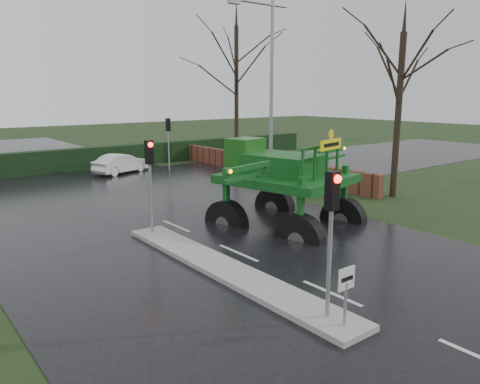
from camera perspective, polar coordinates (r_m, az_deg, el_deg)
ground at (r=12.78m, az=11.07°, el=-12.10°), size 140.00×140.00×0.00m
road_main at (r=20.35m, az=-10.63°, el=-2.91°), size 14.00×80.00×0.02m
road_cross at (r=25.70m, az=-16.83°, el=-0.11°), size 80.00×12.00×0.02m
median_island at (r=13.97m, az=-1.96°, el=-9.35°), size 1.20×10.00×0.16m
hedge_row at (r=33.08m, az=-21.99°, el=3.45°), size 44.00×0.90×1.50m
brick_wall at (r=30.86m, az=1.56°, el=3.48°), size 0.40×20.00×1.20m
keep_left_sign at (r=10.56m, az=12.81°, el=-11.22°), size 0.50×0.07×1.35m
traffic_signal_near at (r=10.37m, az=11.10°, el=-2.63°), size 0.26×0.33×3.52m
traffic_signal_mid at (r=17.06m, az=-10.94°, el=3.08°), size 0.26×0.33×3.52m
traffic_signal_far at (r=31.68m, az=-8.75°, el=7.19°), size 0.26×0.33×3.52m
street_light_right at (r=26.00m, az=3.36°, el=13.79°), size 3.85×0.30×10.00m
tree_right_near at (r=24.51m, az=18.89°, el=11.43°), size 5.60×5.60×9.64m
tree_right_far at (r=36.02m, az=-0.44°, el=14.11°), size 7.00×7.00×12.05m
crop_sprayer at (r=16.57m, az=6.83°, el=1.84°), size 8.39×6.13×4.80m
white_sedan at (r=31.61m, az=-14.22°, el=2.22°), size 4.11×2.56×1.28m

